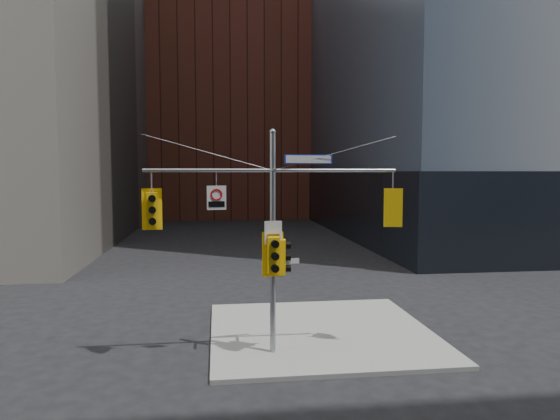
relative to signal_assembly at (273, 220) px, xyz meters
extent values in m
plane|color=black|center=(0.00, -1.99, -4.42)|extent=(160.00, 160.00, 0.00)
cube|color=gray|center=(2.00, 2.01, -4.34)|extent=(8.00, 8.00, 0.15)
cube|color=black|center=(28.00, 30.01, -1.42)|extent=(36.40, 36.40, 6.00)
cube|color=brown|center=(0.00, 56.01, 9.58)|extent=(26.00, 20.00, 28.00)
cylinder|color=gray|center=(0.00, 0.01, -0.82)|extent=(0.18, 0.18, 7.20)
sphere|color=gray|center=(0.00, 0.01, 2.78)|extent=(0.20, 0.20, 0.20)
cylinder|color=gray|center=(-2.00, 0.01, 1.58)|extent=(4.00, 0.11, 0.11)
cylinder|color=gray|center=(2.00, 0.01, 1.58)|extent=(4.00, 0.11, 0.11)
cylinder|color=gray|center=(0.00, -0.34, 1.58)|extent=(0.10, 0.70, 0.10)
cylinder|color=gray|center=(-2.00, 0.01, 2.13)|extent=(4.00, 0.02, 1.12)
cylinder|color=gray|center=(2.00, 0.01, 2.13)|extent=(4.00, 0.02, 1.12)
cube|color=yellow|center=(-3.73, 0.01, 0.38)|extent=(0.37, 0.28, 1.04)
cube|color=yellow|center=(-3.76, 0.18, 0.38)|extent=(0.62, 0.13, 1.29)
cylinder|color=black|center=(-3.70, -0.19, 0.73)|extent=(0.24, 0.19, 0.22)
cylinder|color=black|center=(-3.71, -0.11, 0.73)|extent=(0.19, 0.05, 0.19)
cylinder|color=black|center=(-3.70, -0.19, 0.38)|extent=(0.24, 0.19, 0.22)
cylinder|color=black|center=(-3.71, -0.11, 0.38)|extent=(0.19, 0.05, 0.19)
cylinder|color=black|center=(-3.70, -0.19, 0.04)|extent=(0.24, 0.19, 0.22)
cylinder|color=black|center=(-3.71, -0.11, 0.04)|extent=(0.19, 0.05, 0.19)
cube|color=yellow|center=(3.94, 0.01, 0.38)|extent=(0.37, 0.30, 1.01)
cube|color=yellow|center=(3.90, -0.16, 0.38)|extent=(0.59, 0.16, 1.25)
cylinder|color=black|center=(3.98, 0.20, 0.72)|extent=(0.24, 0.20, 0.21)
cylinder|color=black|center=(3.96, 0.12, 0.72)|extent=(0.18, 0.06, 0.18)
cylinder|color=black|center=(3.98, 0.20, 0.38)|extent=(0.24, 0.20, 0.21)
cylinder|color=black|center=(3.96, 0.12, 0.38)|extent=(0.18, 0.06, 0.18)
cylinder|color=black|center=(3.98, 0.20, 0.05)|extent=(0.24, 0.20, 0.21)
cylinder|color=black|center=(3.96, 0.12, 0.05)|extent=(0.18, 0.06, 0.18)
cube|color=yellow|center=(0.28, 0.01, -1.18)|extent=(0.29, 0.39, 1.12)
cylinder|color=black|center=(0.49, -0.01, -0.80)|extent=(0.19, 0.25, 0.24)
cylinder|color=black|center=(0.41, -0.01, -0.80)|extent=(0.04, 0.20, 0.20)
cylinder|color=black|center=(0.49, -0.01, -1.18)|extent=(0.19, 0.25, 0.24)
cylinder|color=black|center=(0.41, -0.01, -1.18)|extent=(0.04, 0.20, 0.20)
cylinder|color=black|center=(0.49, -0.01, -1.55)|extent=(0.19, 0.25, 0.24)
cylinder|color=#0CE559|center=(0.41, -0.01, -1.55)|extent=(0.04, 0.20, 0.20)
cube|color=yellow|center=(0.00, -0.27, -1.07)|extent=(0.39, 0.29, 1.15)
cube|color=yellow|center=(-0.01, -0.08, -1.07)|extent=(0.68, 0.09, 1.42)
cylinder|color=black|center=(0.02, -0.49, -0.68)|extent=(0.25, 0.19, 0.24)
cylinder|color=black|center=(0.01, -0.40, -0.68)|extent=(0.21, 0.04, 0.21)
cylinder|color=black|center=(0.02, -0.49, -1.07)|extent=(0.25, 0.19, 0.24)
cylinder|color=black|center=(0.01, -0.40, -1.07)|extent=(0.21, 0.04, 0.21)
cylinder|color=black|center=(0.02, -0.49, -1.45)|extent=(0.25, 0.19, 0.24)
cylinder|color=black|center=(0.01, -0.40, -1.45)|extent=(0.21, 0.04, 0.21)
cube|color=#112B9F|center=(1.14, 0.01, 1.93)|extent=(1.58, 0.23, 0.31)
cube|color=silver|center=(1.14, -0.02, 1.93)|extent=(1.48, 0.19, 0.24)
cube|color=silver|center=(-1.76, -0.01, 0.73)|extent=(0.60, 0.11, 0.75)
torus|color=#B20A0A|center=(-1.76, -0.03, 0.83)|extent=(0.37, 0.10, 0.37)
cube|color=black|center=(-1.76, -0.03, 0.53)|extent=(0.50, 0.07, 0.18)
cube|color=silver|center=(0.00, -0.11, -0.37)|extent=(0.56, 0.10, 0.74)
cube|color=#D88C00|center=(0.00, -0.13, -0.58)|extent=(0.41, 0.06, 0.33)
cube|color=silver|center=(0.45, 0.01, -1.32)|extent=(0.82, 0.11, 0.16)
cube|color=#145926|center=(0.00, 0.46, -1.67)|extent=(0.05, 0.82, 0.16)
camera|label=1|loc=(-1.76, -15.62, 1.53)|focal=32.00mm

